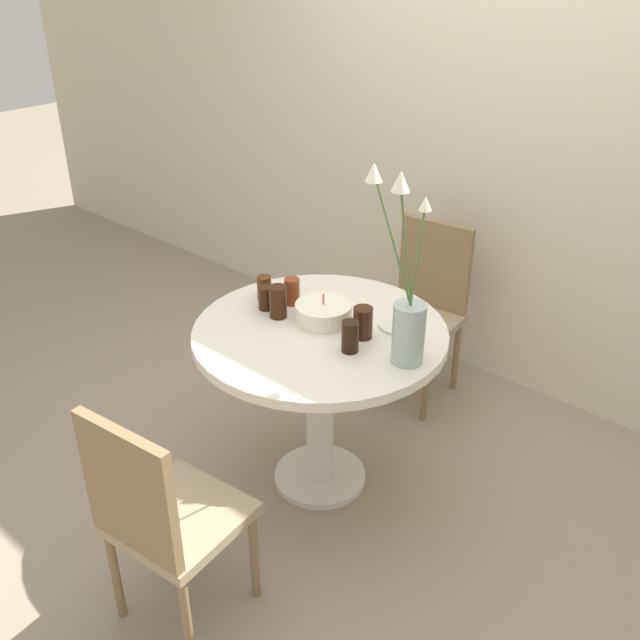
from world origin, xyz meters
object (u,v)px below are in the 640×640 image
(flower_vase, at_px, (407,314))
(side_plate, at_px, (401,324))
(drink_glass_3, at_px, (363,323))
(drink_glass_5, at_px, (350,337))
(drink_glass_2, at_px, (266,298))
(drink_glass_0, at_px, (292,291))
(drink_glass_1, at_px, (278,302))
(birthday_cake, at_px, (323,313))
(drink_glass_4, at_px, (264,288))
(chair_near_front, at_px, (423,302))
(chair_right_flank, at_px, (160,513))

(flower_vase, height_order, side_plate, flower_vase)
(drink_glass_3, xyz_separation_m, drink_glass_5, (0.03, -0.11, -0.00))
(drink_glass_2, bearing_deg, drink_glass_0, 64.46)
(side_plate, bearing_deg, drink_glass_1, -147.63)
(birthday_cake, relative_size, side_plate, 1.23)
(flower_vase, relative_size, drink_glass_4, 7.50)
(flower_vase, xyz_separation_m, drink_glass_2, (-0.68, -0.03, -0.15))
(chair_near_front, relative_size, chair_right_flank, 1.00)
(side_plate, bearing_deg, drink_glass_0, -162.42)
(chair_right_flank, relative_size, drink_glass_3, 7.19)
(drink_glass_1, bearing_deg, chair_right_flank, -71.33)
(flower_vase, distance_m, drink_glass_5, 0.25)
(drink_glass_3, bearing_deg, chair_near_front, 107.10)
(chair_near_front, relative_size, drink_glass_0, 7.95)
(drink_glass_0, bearing_deg, drink_glass_1, -73.15)
(chair_right_flank, height_order, drink_glass_4, chair_right_flank)
(drink_glass_3, bearing_deg, birthday_cake, -178.87)
(drink_glass_4, bearing_deg, chair_right_flank, -64.49)
(birthday_cake, xyz_separation_m, drink_glass_3, (0.20, 0.00, 0.02))
(chair_near_front, bearing_deg, drink_glass_1, -102.15)
(drink_glass_3, bearing_deg, drink_glass_0, 176.11)
(drink_glass_4, height_order, drink_glass_5, drink_glass_5)
(chair_right_flank, xyz_separation_m, drink_glass_1, (-0.29, 0.86, 0.33))
(side_plate, bearing_deg, birthday_cake, -145.66)
(flower_vase, relative_size, drink_glass_0, 6.73)
(chair_near_front, height_order, flower_vase, flower_vase)
(flower_vase, bearing_deg, drink_glass_4, 177.59)
(flower_vase, relative_size, drink_glass_2, 7.59)
(flower_vase, xyz_separation_m, drink_glass_1, (-0.59, -0.05, -0.13))
(birthday_cake, height_order, drink_glass_3, drink_glass_3)
(drink_glass_4, bearing_deg, drink_glass_5, -10.10)
(flower_vase, height_order, drink_glass_5, flower_vase)
(flower_vase, bearing_deg, chair_right_flank, -108.01)
(flower_vase, relative_size, drink_glass_1, 5.65)
(drink_glass_0, bearing_deg, chair_near_front, 80.27)
(drink_glass_0, bearing_deg, drink_glass_4, -160.44)
(drink_glass_1, xyz_separation_m, drink_glass_2, (-0.09, 0.02, -0.02))
(chair_right_flank, height_order, drink_glass_0, chair_right_flank)
(drink_glass_4, bearing_deg, chair_near_front, 73.06)
(chair_near_front, bearing_deg, drink_glass_5, -79.13)
(drink_glass_0, distance_m, drink_glass_2, 0.12)
(birthday_cake, height_order, drink_glass_2, birthday_cake)
(side_plate, relative_size, drink_glass_5, 1.51)
(drink_glass_1, relative_size, drink_glass_2, 1.34)
(drink_glass_2, xyz_separation_m, drink_glass_3, (0.45, 0.08, 0.01))
(drink_glass_0, xyz_separation_m, drink_glass_2, (-0.05, -0.10, -0.01))
(flower_vase, bearing_deg, drink_glass_2, -177.43)
(drink_glass_5, bearing_deg, drink_glass_4, 169.90)
(drink_glass_4, bearing_deg, side_plate, 18.00)
(chair_right_flank, relative_size, drink_glass_2, 8.97)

